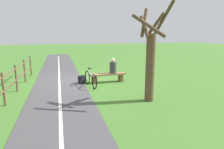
# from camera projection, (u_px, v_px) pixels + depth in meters

# --- Properties ---
(ground_plane) EXTENTS (80.00, 80.00, 0.00)m
(ground_plane) POSITION_uv_depth(u_px,v_px,m) (84.00, 80.00, 10.06)
(ground_plane) COLOR #477A2D
(paved_path) EXTENTS (2.51, 36.01, 0.02)m
(paved_path) POSITION_uv_depth(u_px,v_px,m) (60.00, 111.00, 5.96)
(paved_path) COLOR #4C494C
(paved_path) RESTS_ON ground_plane
(path_centre_line) EXTENTS (0.27, 32.00, 0.00)m
(path_centre_line) POSITION_uv_depth(u_px,v_px,m) (60.00, 111.00, 5.95)
(path_centre_line) COLOR silver
(path_centre_line) RESTS_ON paved_path
(bench) EXTENTS (1.80, 0.43, 0.45)m
(bench) POSITION_uv_depth(u_px,v_px,m) (108.00, 76.00, 9.57)
(bench) COLOR #937047
(bench) RESTS_ON ground_plane
(person_seated) EXTENTS (0.34, 0.34, 0.75)m
(person_seated) POSITION_uv_depth(u_px,v_px,m) (113.00, 67.00, 9.56)
(person_seated) COLOR #38383D
(person_seated) RESTS_ON bench
(bicycle) EXTENTS (0.30, 1.62, 0.83)m
(bicycle) POSITION_uv_depth(u_px,v_px,m) (91.00, 79.00, 8.86)
(bicycle) COLOR black
(bicycle) RESTS_ON ground_plane
(backpack) EXTENTS (0.37, 0.35, 0.39)m
(backpack) POSITION_uv_depth(u_px,v_px,m) (82.00, 80.00, 9.36)
(backpack) COLOR black
(backpack) RESTS_ON ground_plane
(tree_mid_field) EXTENTS (1.40, 1.40, 3.45)m
(tree_mid_field) POSITION_uv_depth(u_px,v_px,m) (151.00, 58.00, 6.67)
(tree_mid_field) COLOR brown
(tree_mid_field) RESTS_ON ground_plane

